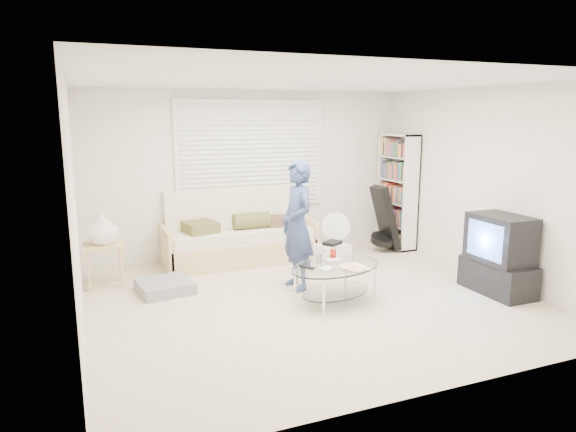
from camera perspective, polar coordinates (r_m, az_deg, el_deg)
name	(u,v)px	position (r m, az deg, el deg)	size (l,w,h in m)	color
ground	(312,299)	(6.14, 2.64, -9.22)	(5.00, 5.00, 0.00)	#C5B499
room_shell	(296,158)	(6.21, 0.92, 6.49)	(5.02, 4.52, 2.51)	white
window_blinds	(252,154)	(7.83, -4.05, 6.84)	(2.32, 0.08, 1.62)	silver
futon_sofa	(239,238)	(7.61, -5.50, -2.46)	(2.19, 0.88, 1.07)	tan
grey_floor_pillow	(165,286)	(6.53, -13.53, -7.61)	(0.61, 0.61, 0.14)	slate
side_table	(103,231)	(6.80, -19.91, -1.62)	(0.48, 0.39, 0.96)	tan
bookshelf	(397,191)	(8.51, 12.03, 2.71)	(0.29, 0.78, 1.84)	white
guitar_case	(385,223)	(8.23, 10.70, -0.76)	(0.43, 0.39, 1.03)	black
floor_fan	(334,232)	(7.73, 5.13, -1.74)	(0.44, 0.29, 0.72)	white
storage_bin	(332,253)	(7.54, 4.93, -4.15)	(0.51, 0.38, 0.33)	white
tv_unit	(499,256)	(6.72, 22.40, -4.08)	(0.49, 0.88, 0.96)	black
coffee_table	(336,273)	(5.96, 5.30, -6.28)	(1.36, 1.07, 0.56)	silver
standing_person	(297,226)	(6.30, 1.03, -1.07)	(0.58, 0.38, 1.60)	navy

